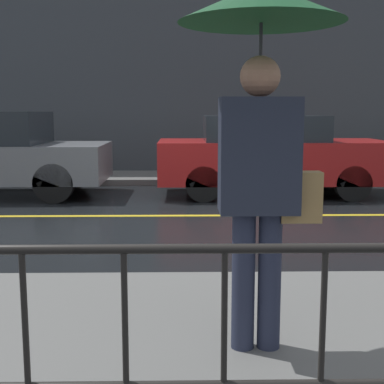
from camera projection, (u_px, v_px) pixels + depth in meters
The scene contains 8 objects.
ground_plane at pixel (192, 216), 8.12m from camera, with size 80.00×80.00×0.00m, color black.
sidewalk_near at pixel (207, 355), 3.33m from camera, with size 28.00×3.06×0.13m.
sidewalk_far at pixel (189, 178), 12.26m from camera, with size 28.00×1.81×0.13m.
lane_marking at pixel (192, 215), 8.11m from camera, with size 25.20×0.12×0.01m.
building_storefront at pixel (188, 60), 12.89m from camera, with size 28.00×0.30×5.59m.
railing_foreground at pixel (224, 339), 1.97m from camera, with size 12.00×0.04×0.97m.
pedestrian at pixel (261, 80), 3.06m from camera, with size 0.95×0.95×2.15m.
car_red at pixel (270, 155), 10.03m from camera, with size 4.23×1.74×1.49m.
Camera 1 is at (-0.15, -7.97, 1.57)m, focal length 50.00 mm.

